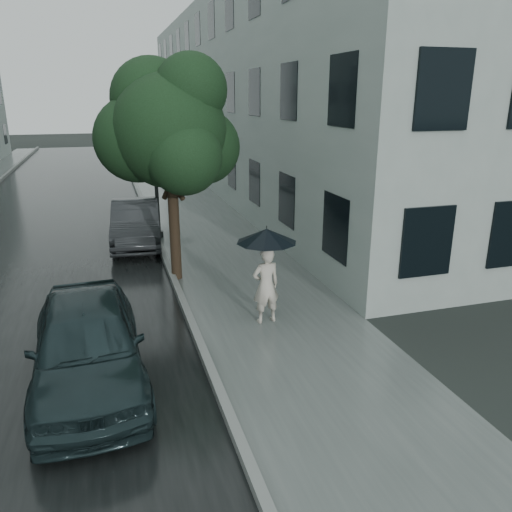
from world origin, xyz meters
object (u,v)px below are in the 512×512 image
object	(u,v)px
street_tree	(169,129)
car_far	(136,223)
lamp_post	(149,141)
car_near	(87,343)
pedestrian	(266,285)

from	to	relation	value
street_tree	car_far	world-z (taller)	street_tree
street_tree	lamp_post	bearing A→B (deg)	92.02
car_near	car_far	xyz separation A→B (m)	(1.30, 8.09, -0.05)
pedestrian	car_near	world-z (taller)	pedestrian
car_near	car_far	world-z (taller)	car_near
pedestrian	car_near	size ratio (longest dim) A/B	0.38
pedestrian	car_far	xyz separation A→B (m)	(-2.15, 6.69, -0.13)
street_tree	car_far	distance (m)	4.67
car_far	pedestrian	bearing A→B (deg)	-67.74
street_tree	car_far	xyz separation A→B (m)	(-0.75, 3.46, -3.06)
lamp_post	car_near	distance (m)	9.19
lamp_post	car_near	bearing A→B (deg)	-89.23
pedestrian	car_near	bearing A→B (deg)	15.44
car_near	car_far	bearing A→B (deg)	78.72
street_tree	car_near	size ratio (longest dim) A/B	1.29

